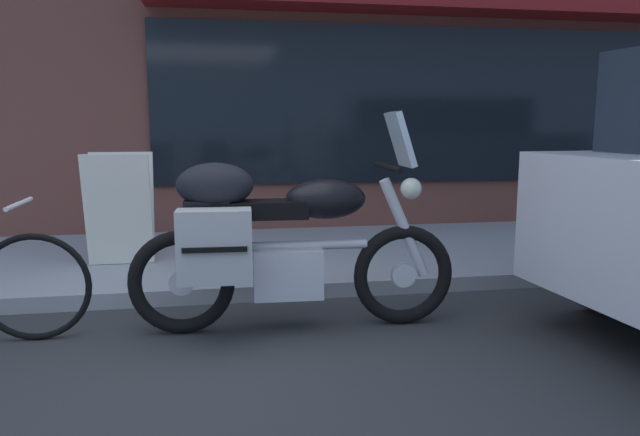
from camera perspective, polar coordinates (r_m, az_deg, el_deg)
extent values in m
plane|color=#323232|center=(3.29, -13.77, -15.13)|extent=(80.00, 80.00, 0.00)
torus|color=black|center=(4.01, 8.01, -5.44)|extent=(0.68, 0.12, 0.67)
cylinder|color=silver|center=(4.01, 8.01, -5.44)|extent=(0.16, 0.07, 0.16)
torus|color=black|center=(3.89, -13.16, -6.06)|extent=(0.68, 0.12, 0.67)
cylinder|color=silver|center=(3.89, -13.16, -6.06)|extent=(0.16, 0.07, 0.16)
cube|color=silver|center=(3.87, -3.15, -5.15)|extent=(0.45, 0.32, 0.32)
cylinder|color=silver|center=(3.83, -2.43, -2.66)|extent=(0.94, 0.10, 0.06)
ellipsoid|color=black|center=(3.81, 0.54, 1.84)|extent=(0.53, 0.30, 0.26)
cube|color=black|center=(3.78, -5.77, 0.82)|extent=(0.61, 0.27, 0.11)
cube|color=black|center=(3.79, -10.76, 0.42)|extent=(0.29, 0.23, 0.18)
cylinder|color=silver|center=(3.95, 8.11, -0.94)|extent=(0.35, 0.08, 0.67)
cylinder|color=black|center=(3.87, 6.52, 4.87)|extent=(0.06, 0.62, 0.04)
cube|color=silver|center=(3.88, 7.73, 7.52)|extent=(0.16, 0.33, 0.35)
sphere|color=#EAEACC|center=(3.92, 8.76, 2.82)|extent=(0.14, 0.14, 0.14)
cube|color=#ACACAC|center=(3.58, -10.10, -2.67)|extent=(0.45, 0.22, 0.44)
cube|color=black|center=(3.47, -10.09, -3.04)|extent=(0.37, 0.03, 0.03)
ellipsoid|color=black|center=(3.76, -10.08, 3.14)|extent=(0.49, 0.34, 0.28)
torus|color=black|center=(4.07, -25.77, -6.02)|extent=(0.68, 0.05, 0.68)
cylinder|color=silver|center=(3.99, -26.98, 1.22)|extent=(0.03, 0.48, 0.03)
cylinder|color=black|center=(4.67, 26.25, -4.32)|extent=(0.67, 0.27, 0.66)
cube|color=silver|center=(5.32, -18.86, 0.70)|extent=(0.55, 0.20, 0.96)
cube|color=silver|center=(5.54, -18.52, 1.03)|extent=(0.55, 0.20, 0.96)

